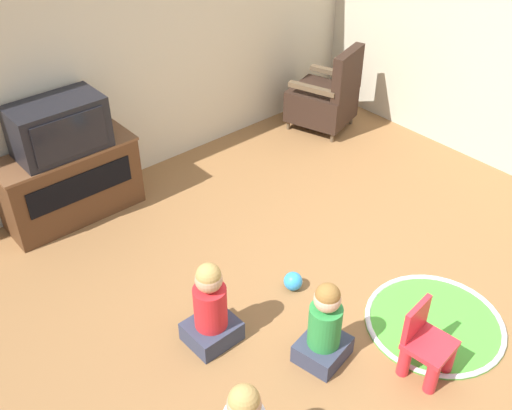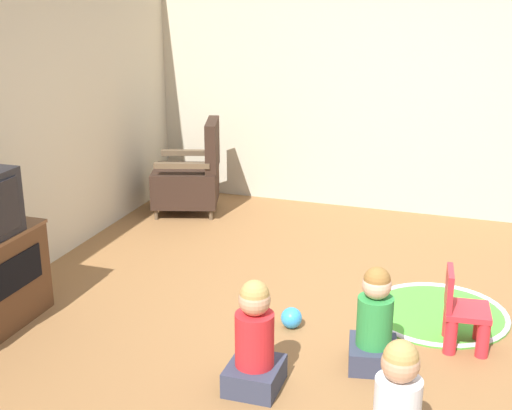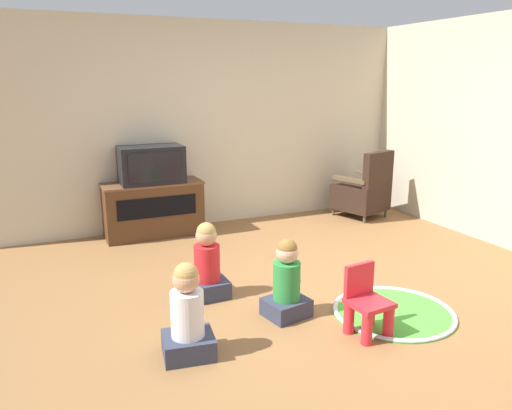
% 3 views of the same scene
% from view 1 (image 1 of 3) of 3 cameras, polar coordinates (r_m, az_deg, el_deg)
% --- Properties ---
extents(ground_plane, '(30.00, 30.00, 0.00)m').
position_cam_1_polar(ground_plane, '(4.39, 7.61, -10.06)').
color(ground_plane, olive).
extents(wall_back, '(5.72, 0.12, 2.53)m').
position_cam_1_polar(wall_back, '(5.39, -13.67, 14.55)').
color(wall_back, beige).
rests_on(wall_back, ground_plane).
extents(tv_cabinet, '(1.16, 0.46, 0.65)m').
position_cam_1_polar(tv_cabinet, '(5.29, -17.29, 2.12)').
color(tv_cabinet, '#4C2D19').
rests_on(tv_cabinet, ground_plane).
extents(television, '(0.73, 0.43, 0.43)m').
position_cam_1_polar(television, '(5.02, -18.29, 7.07)').
color(television, black).
rests_on(television, tv_cabinet).
extents(black_armchair, '(0.72, 0.76, 0.91)m').
position_cam_1_polar(black_armchair, '(6.46, 6.65, 10.06)').
color(black_armchair, brown).
rests_on(black_armchair, ground_plane).
extents(yellow_kid_chair, '(0.32, 0.31, 0.52)m').
position_cam_1_polar(yellow_kid_chair, '(4.00, 15.85, -12.92)').
color(yellow_kid_chair, red).
rests_on(yellow_kid_chair, ground_plane).
extents(play_mat, '(0.97, 0.97, 0.04)m').
position_cam_1_polar(play_mat, '(4.45, 16.64, -10.69)').
color(play_mat, green).
rests_on(play_mat, ground_plane).
extents(child_watching_center, '(0.37, 0.34, 0.64)m').
position_cam_1_polar(child_watching_center, '(3.90, 6.55, -11.53)').
color(child_watching_center, '#33384C').
rests_on(child_watching_center, ground_plane).
extents(child_watching_right, '(0.34, 0.30, 0.66)m').
position_cam_1_polar(child_watching_right, '(3.99, -4.35, -9.83)').
color(child_watching_right, '#33384C').
rests_on(child_watching_right, ground_plane).
extents(toy_ball, '(0.14, 0.14, 0.14)m').
position_cam_1_polar(toy_ball, '(4.49, 3.55, -7.25)').
color(toy_ball, '#3399E5').
rests_on(toy_ball, ground_plane).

